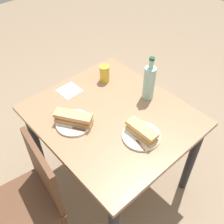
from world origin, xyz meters
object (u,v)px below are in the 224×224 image
water_bottle (149,82)px  baguette_sandwich_far (142,131)px  beer_glass (105,74)px  knife_far (137,141)px  baguette_sandwich_near (73,118)px  knife_near (73,128)px  dining_table (112,127)px  chair_far (32,197)px  plate_far (141,136)px  plate_near (74,123)px

water_bottle → baguette_sandwich_far: bearing=127.0°
water_bottle → beer_glass: bearing=15.5°
baguette_sandwich_far → knife_far: 0.06m
knife_far → beer_glass: bearing=-23.7°
baguette_sandwich_near → knife_near: (-0.04, 0.04, -0.03)m
baguette_sandwich_near → beer_glass: size_ratio=1.88×
knife_near → baguette_sandwich_near: bearing=-44.3°
dining_table → water_bottle: size_ratio=3.16×
knife_near → knife_far: 0.38m
chair_far → beer_glass: bearing=-69.7°
knife_near → baguette_sandwich_far: 0.41m
dining_table → baguette_sandwich_near: 0.30m
chair_far → beer_glass: size_ratio=7.05×
knife_near → plate_far: 0.41m
chair_far → baguette_sandwich_far: chair_far is taller
knife_far → dining_table: bearing=-10.7°
knife_near → baguette_sandwich_far: size_ratio=0.79×
baguette_sandwich_near → knife_near: 0.06m
dining_table → plate_far: size_ratio=4.41×
chair_far → baguette_sandwich_far: bearing=-110.8°
plate_far → knife_far: size_ratio=1.25×
dining_table → chair_far: chair_far is taller
dining_table → baguette_sandwich_far: 0.30m
knife_far → beer_glass: size_ratio=1.47×
plate_far → baguette_sandwich_far: 0.04m
baguette_sandwich_near → knife_far: bearing=-153.8°
chair_far → knife_near: (0.07, -0.37, 0.27)m
dining_table → knife_near: 0.30m
knife_near → baguette_sandwich_far: (-0.31, -0.26, 0.03)m
plate_near → beer_glass: size_ratio=1.83×
dining_table → knife_near: knife_near is taller
baguette_sandwich_near → knife_far: size_ratio=1.28×
baguette_sandwich_near → baguette_sandwich_far: same height
chair_far → plate_far: bearing=-110.8°
water_bottle → beer_glass: water_bottle is taller
chair_far → baguette_sandwich_far: 0.74m
plate_far → plate_near: bearing=33.4°
plate_near → plate_far: (-0.35, -0.23, 0.00)m
baguette_sandwich_near → plate_far: size_ratio=1.03×
dining_table → plate_near: plate_near is taller
dining_table → plate_far: 0.28m
dining_table → water_bottle: (-0.04, -0.29, 0.25)m
plate_far → knife_far: 0.05m
water_bottle → beer_glass: (0.33, 0.09, -0.06)m
knife_near → plate_far: bearing=-139.5°
plate_far → beer_glass: size_ratio=1.83×
knife_near → baguette_sandwich_far: bearing=-139.5°
knife_near → beer_glass: (0.24, -0.46, 0.04)m
baguette_sandwich_near → plate_far: bearing=-146.6°
dining_table → baguette_sandwich_far: bearing=-179.4°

